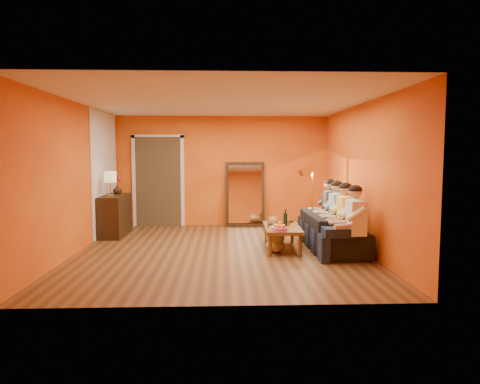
{
  "coord_description": "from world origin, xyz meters",
  "views": [
    {
      "loc": [
        0.05,
        -7.44,
        1.71
      ],
      "look_at": [
        0.35,
        0.5,
        1.0
      ],
      "focal_mm": 32.0,
      "sensor_mm": 36.0,
      "label": 1
    }
  ],
  "objects_px": {
    "sofa": "(331,231)",
    "tumbler": "(288,222)",
    "table_lamp": "(110,184)",
    "mirror_frame": "(245,194)",
    "dog": "(275,234)",
    "person_mid_right": "(337,214)",
    "laptop": "(289,222)",
    "vase": "(117,189)",
    "coffee_table": "(282,238)",
    "person_mid_left": "(346,219)",
    "wine_bottle": "(285,218)",
    "person_far_right": "(330,210)",
    "person_far_left": "(356,224)",
    "floor_lamp": "(312,204)",
    "sideboard": "(115,215)"
  },
  "relations": [
    {
      "from": "dog",
      "to": "person_mid_right",
      "type": "bearing_deg",
      "value": 21.78
    },
    {
      "from": "dog",
      "to": "laptop",
      "type": "relative_size",
      "value": 2.03
    },
    {
      "from": "mirror_frame",
      "to": "table_lamp",
      "type": "relative_size",
      "value": 2.98
    },
    {
      "from": "coffee_table",
      "to": "laptop",
      "type": "relative_size",
      "value": 3.96
    },
    {
      "from": "floor_lamp",
      "to": "person_far_right",
      "type": "relative_size",
      "value": 1.18
    },
    {
      "from": "tumbler",
      "to": "vase",
      "type": "relative_size",
      "value": 0.56
    },
    {
      "from": "table_lamp",
      "to": "wine_bottle",
      "type": "xyz_separation_m",
      "value": [
        3.38,
        -1.22,
        -0.53
      ]
    },
    {
      "from": "mirror_frame",
      "to": "vase",
      "type": "xyz_separation_m",
      "value": [
        -2.79,
        -0.83,
        0.19
      ]
    },
    {
      "from": "coffee_table",
      "to": "person_mid_left",
      "type": "bearing_deg",
      "value": -17.69
    },
    {
      "from": "person_mid_right",
      "to": "tumbler",
      "type": "relative_size",
      "value": 10.95
    },
    {
      "from": "table_lamp",
      "to": "person_mid_left",
      "type": "height_order",
      "value": "table_lamp"
    },
    {
      "from": "person_mid_right",
      "to": "laptop",
      "type": "height_order",
      "value": "person_mid_right"
    },
    {
      "from": "person_mid_right",
      "to": "vase",
      "type": "xyz_separation_m",
      "value": [
        -4.37,
        1.54,
        0.34
      ]
    },
    {
      "from": "laptop",
      "to": "table_lamp",
      "type": "bearing_deg",
      "value": 128.7
    },
    {
      "from": "sofa",
      "to": "laptop",
      "type": "bearing_deg",
      "value": 69.4
    },
    {
      "from": "sofa",
      "to": "tumbler",
      "type": "relative_size",
      "value": 19.52
    },
    {
      "from": "dog",
      "to": "sofa",
      "type": "bearing_deg",
      "value": 18.47
    },
    {
      "from": "person_mid_left",
      "to": "person_far_right",
      "type": "bearing_deg",
      "value": 90.0
    },
    {
      "from": "sideboard",
      "to": "laptop",
      "type": "bearing_deg",
      "value": -17.69
    },
    {
      "from": "coffee_table",
      "to": "person_far_right",
      "type": "distance_m",
      "value": 1.33
    },
    {
      "from": "mirror_frame",
      "to": "table_lamp",
      "type": "distance_m",
      "value": 3.13
    },
    {
      "from": "coffee_table",
      "to": "table_lamp",
      "type": "bearing_deg",
      "value": 162.75
    },
    {
      "from": "coffee_table",
      "to": "wine_bottle",
      "type": "bearing_deg",
      "value": -42.89
    },
    {
      "from": "mirror_frame",
      "to": "person_mid_left",
      "type": "relative_size",
      "value": 1.25
    },
    {
      "from": "person_far_right",
      "to": "sideboard",
      "type": "bearing_deg",
      "value": 170.33
    },
    {
      "from": "wine_bottle",
      "to": "table_lamp",
      "type": "bearing_deg",
      "value": 160.16
    },
    {
      "from": "sideboard",
      "to": "dog",
      "type": "bearing_deg",
      "value": -26.91
    },
    {
      "from": "floor_lamp",
      "to": "dog",
      "type": "xyz_separation_m",
      "value": [
        -0.86,
        -1.0,
        -0.41
      ]
    },
    {
      "from": "sideboard",
      "to": "coffee_table",
      "type": "bearing_deg",
      "value": -23.82
    },
    {
      "from": "sofa",
      "to": "mirror_frame",
      "type": "bearing_deg",
      "value": 30.37
    },
    {
      "from": "person_mid_left",
      "to": "person_far_right",
      "type": "relative_size",
      "value": 1.0
    },
    {
      "from": "table_lamp",
      "to": "dog",
      "type": "xyz_separation_m",
      "value": [
        3.19,
        -1.32,
        -0.79
      ]
    },
    {
      "from": "tumbler",
      "to": "floor_lamp",
      "type": "bearing_deg",
      "value": 50.73
    },
    {
      "from": "table_lamp",
      "to": "laptop",
      "type": "height_order",
      "value": "table_lamp"
    },
    {
      "from": "dog",
      "to": "person_mid_left",
      "type": "height_order",
      "value": "person_mid_left"
    },
    {
      "from": "mirror_frame",
      "to": "person_mid_left",
      "type": "distance_m",
      "value": 3.33
    },
    {
      "from": "table_lamp",
      "to": "mirror_frame",
      "type": "bearing_deg",
      "value": 26.32
    },
    {
      "from": "table_lamp",
      "to": "coffee_table",
      "type": "height_order",
      "value": "table_lamp"
    },
    {
      "from": "sofa",
      "to": "person_far_right",
      "type": "height_order",
      "value": "person_far_right"
    },
    {
      "from": "table_lamp",
      "to": "floor_lamp",
      "type": "distance_m",
      "value": 4.08
    },
    {
      "from": "vase",
      "to": "mirror_frame",
      "type": "bearing_deg",
      "value": 16.57
    },
    {
      "from": "person_mid_right",
      "to": "person_far_right",
      "type": "distance_m",
      "value": 0.55
    },
    {
      "from": "coffee_table",
      "to": "person_mid_right",
      "type": "xyz_separation_m",
      "value": [
        1.04,
        0.17,
        0.4
      ]
    },
    {
      "from": "person_far_left",
      "to": "person_mid_left",
      "type": "xyz_separation_m",
      "value": [
        0.0,
        0.55,
        0.0
      ]
    },
    {
      "from": "person_mid_left",
      "to": "vase",
      "type": "bearing_deg",
      "value": 154.39
    },
    {
      "from": "dog",
      "to": "vase",
      "type": "xyz_separation_m",
      "value": [
        -3.19,
        1.87,
        0.64
      ]
    },
    {
      "from": "coffee_table",
      "to": "person_mid_left",
      "type": "xyz_separation_m",
      "value": [
        1.04,
        -0.38,
        0.4
      ]
    },
    {
      "from": "coffee_table",
      "to": "person_far_left",
      "type": "xyz_separation_m",
      "value": [
        1.04,
        -0.93,
        0.4
      ]
    },
    {
      "from": "sideboard",
      "to": "person_far_left",
      "type": "bearing_deg",
      "value": -28.72
    },
    {
      "from": "floor_lamp",
      "to": "mirror_frame",
      "type": "bearing_deg",
      "value": 116.42
    }
  ]
}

